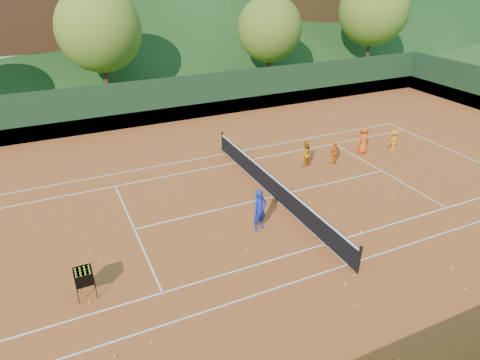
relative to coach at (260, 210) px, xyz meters
name	(u,v)px	position (x,y,z in m)	size (l,w,h in m)	color
ground	(273,197)	(1.82, 2.12, -0.90)	(400.00, 400.00, 0.00)	#294B17
clay_court	(273,197)	(1.82, 2.12, -0.89)	(40.00, 24.00, 0.02)	#AE4B1C
coach	(260,210)	(0.00, 0.00, 0.00)	(0.64, 0.42, 1.77)	#18279C
student_a	(305,154)	(4.92, 4.34, -0.17)	(0.69, 0.54, 1.42)	orange
student_b	(335,153)	(6.46, 3.88, -0.24)	(0.75, 0.31, 1.28)	orange
student_c	(364,139)	(8.82, 4.45, -0.08)	(0.79, 0.51, 1.61)	#E95114
student_d	(393,141)	(10.52, 3.92, -0.24)	(0.83, 0.48, 1.28)	orange
tennis_ball_0	(330,214)	(3.25, -0.27, -0.85)	(0.07, 0.07, 0.07)	#DDEE27
tennis_ball_1	(354,275)	(1.60, -3.96, -0.85)	(0.07, 0.07, 0.07)	#DDEE27
tennis_ball_2	(90,302)	(-6.79, -1.48, -0.85)	(0.07, 0.07, 0.07)	#DDEE27
tennis_ball_3	(248,224)	(-0.28, 0.49, -0.85)	(0.07, 0.07, 0.07)	#DDEE27
tennis_ball_4	(399,360)	(0.47, -7.31, -0.85)	(0.07, 0.07, 0.07)	#DDEE27
tennis_ball_6	(310,202)	(3.02, 0.92, -0.85)	(0.07, 0.07, 0.07)	#DDEE27
tennis_ball_7	(452,267)	(5.00, -5.06, -0.85)	(0.07, 0.07, 0.07)	#DDEE27
tennis_ball_8	(152,342)	(-5.42, -3.88, -0.85)	(0.07, 0.07, 0.07)	#DDEE27
tennis_ball_9	(101,258)	(-6.12, 0.68, -0.85)	(0.07, 0.07, 0.07)	#DDEE27
tennis_ball_10	(361,232)	(3.57, -1.93, -0.85)	(0.07, 0.07, 0.07)	#DDEE27
tennis_ball_11	(465,288)	(4.49, -6.04, -0.85)	(0.07, 0.07, 0.07)	#DDEE27
tennis_ball_14	(115,357)	(-6.46, -3.97, -0.85)	(0.07, 0.07, 0.07)	#DDEE27
tennis_ball_15	(451,222)	(7.44, -2.92, -0.85)	(0.07, 0.07, 0.07)	#DDEE27
tennis_ball_16	(345,285)	(1.04, -4.22, -0.85)	(0.07, 0.07, 0.07)	#DDEE27
tennis_ball_17	(393,198)	(6.68, -0.37, -0.85)	(0.07, 0.07, 0.07)	#DDEE27
tennis_ball_18	(90,251)	(-6.41, 1.30, -0.85)	(0.07, 0.07, 0.07)	#DDEE27
tennis_ball_19	(217,238)	(-1.81, 0.06, -0.85)	(0.07, 0.07, 0.07)	#DDEE27
tennis_ball_20	(247,249)	(-1.05, -1.06, -0.85)	(0.07, 0.07, 0.07)	#DDEE27
tennis_ball_21	(357,304)	(0.80, -5.12, -0.85)	(0.07, 0.07, 0.07)	#DDEE27
tennis_ball_22	(294,209)	(2.04, 0.68, -0.85)	(0.07, 0.07, 0.07)	#DDEE27
court_lines	(273,196)	(1.82, 2.12, -0.88)	(23.83, 11.03, 0.00)	white
tennis_net	(274,187)	(1.82, 2.12, -0.38)	(0.10, 12.07, 1.10)	black
perimeter_fence	(274,172)	(1.82, 2.12, 0.36)	(40.40, 24.24, 3.00)	black
ball_hopper	(84,277)	(-6.81, -1.07, -0.14)	(0.57, 0.57, 1.00)	black
chalet_left	(10,13)	(-8.18, 32.12, 4.74)	(13.80, 9.93, 12.92)	beige
chalet_mid	(173,10)	(7.82, 36.12, 4.09)	(12.65, 8.82, 11.45)	beige
chalet_right	(301,5)	(21.82, 32.12, 4.35)	(11.50, 8.82, 11.91)	beige
tree_b	(99,29)	(-2.18, 22.12, 4.29)	(6.40, 6.40, 8.40)	#3E2819
tree_c	(270,29)	(11.82, 21.12, 3.64)	(5.60, 5.60, 7.35)	#41271A
tree_d	(373,10)	(23.82, 22.12, 4.62)	(6.80, 6.80, 8.93)	#3D2518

